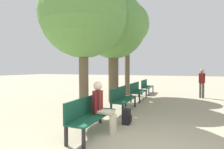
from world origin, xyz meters
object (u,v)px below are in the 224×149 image
(tree_row_2, at_px, (127,25))
(pedestrian_near, at_px, (202,81))
(bench_row_3, at_px, (146,86))
(bench_row_2, at_px, (137,90))
(backpack, at_px, (127,117))
(tree_row_1, at_px, (113,27))
(tree_row_0, at_px, (83,15))
(bench_row_0, at_px, (90,112))
(bench_row_1, at_px, (122,97))
(person_seated, at_px, (102,105))

(tree_row_2, distance_m, pedestrian_near, 5.48)
(bench_row_3, xyz_separation_m, tree_row_2, (-1.00, -1.06, 3.83))
(bench_row_2, relative_size, backpack, 4.05)
(bench_row_3, distance_m, tree_row_1, 4.80)
(bench_row_3, xyz_separation_m, backpack, (0.65, -6.65, -0.32))
(tree_row_0, relative_size, pedestrian_near, 3.06)
(bench_row_0, relative_size, backpack, 4.05)
(bench_row_3, xyz_separation_m, pedestrian_near, (3.24, -0.62, 0.40))
(bench_row_1, distance_m, person_seated, 2.40)
(tree_row_1, relative_size, backpack, 12.22)
(bench_row_0, xyz_separation_m, bench_row_3, (0.00, 7.71, 0.00))
(bench_row_0, bearing_deg, tree_row_1, 103.29)
(bench_row_0, xyz_separation_m, tree_row_1, (-1.00, 4.25, 3.17))
(bench_row_3, height_order, tree_row_1, tree_row_1)
(tree_row_0, xyz_separation_m, tree_row_2, (0.00, 5.27, 0.87))
(bench_row_3, bearing_deg, tree_row_1, -106.18)
(bench_row_3, distance_m, backpack, 6.69)
(tree_row_0, bearing_deg, bench_row_0, -54.01)
(bench_row_1, xyz_separation_m, pedestrian_near, (3.24, 4.52, 0.40))
(bench_row_2, relative_size, tree_row_2, 0.31)
(bench_row_2, relative_size, tree_row_1, 0.33)
(bench_row_2, xyz_separation_m, person_seated, (0.25, -4.95, 0.17))
(backpack, height_order, pedestrian_near, pedestrian_near)
(tree_row_1, distance_m, backpack, 5.01)
(pedestrian_near, bearing_deg, bench_row_1, -125.62)
(tree_row_1, distance_m, tree_row_2, 2.49)
(pedestrian_near, bearing_deg, tree_row_0, -126.63)
(person_seated, relative_size, backpack, 3.00)
(bench_row_2, bearing_deg, bench_row_0, -90.00)
(bench_row_1, height_order, bench_row_3, same)
(tree_row_1, relative_size, tree_row_2, 0.93)
(bench_row_0, bearing_deg, bench_row_1, 90.00)
(bench_row_0, distance_m, person_seated, 0.36)
(bench_row_1, distance_m, tree_row_1, 3.73)
(bench_row_2, xyz_separation_m, pedestrian_near, (3.24, 1.95, 0.40))
(bench_row_0, bearing_deg, person_seated, 37.82)
(bench_row_2, bearing_deg, tree_row_2, 123.58)
(person_seated, bearing_deg, bench_row_1, 95.93)
(bench_row_2, distance_m, backpack, 4.14)
(tree_row_2, xyz_separation_m, pedestrian_near, (4.25, 0.44, -3.43))
(bench_row_0, bearing_deg, bench_row_3, 90.00)
(bench_row_2, bearing_deg, pedestrian_near, 31.09)
(tree_row_1, bearing_deg, person_seated, -72.87)
(bench_row_1, relative_size, tree_row_0, 0.36)
(bench_row_0, distance_m, pedestrian_near, 7.81)
(bench_row_1, bearing_deg, bench_row_3, 90.00)
(bench_row_0, distance_m, tree_row_2, 7.74)
(bench_row_3, xyz_separation_m, tree_row_1, (-1.00, -3.46, 3.17))
(bench_row_1, height_order, pedestrian_near, pedestrian_near)
(person_seated, xyz_separation_m, pedestrian_near, (3.00, 6.90, 0.23))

